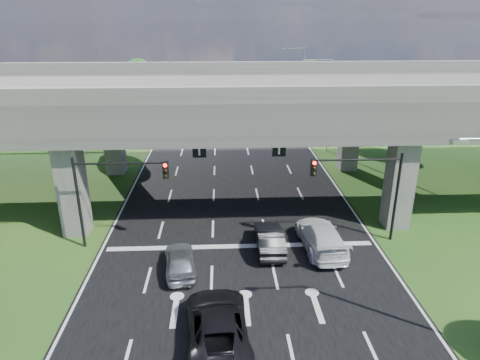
{
  "coord_description": "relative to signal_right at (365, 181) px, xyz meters",
  "views": [
    {
      "loc": [
        -1.16,
        -20.59,
        13.89
      ],
      "look_at": [
        0.12,
        6.69,
        3.37
      ],
      "focal_mm": 32.0,
      "sensor_mm": 36.0,
      "label": 1
    }
  ],
  "objects": [
    {
      "name": "ground",
      "position": [
        -7.82,
        -3.94,
        -4.19
      ],
      "size": [
        160.0,
        160.0,
        0.0
      ],
      "primitive_type": "plane",
      "color": "#1D4C18",
      "rests_on": "ground"
    },
    {
      "name": "overpass",
      "position": [
        -7.82,
        8.06,
        3.73
      ],
      "size": [
        80.0,
        15.0,
        10.0
      ],
      "color": "#3C3936",
      "rests_on": "ground"
    },
    {
      "name": "streetlight_far",
      "position": [
        2.27,
        20.06,
        1.66
      ],
      "size": [
        3.38,
        0.25,
        10.0
      ],
      "color": "gray",
      "rests_on": "ground"
    },
    {
      "name": "road",
      "position": [
        -7.82,
        6.06,
        -4.17
      ],
      "size": [
        18.0,
        120.0,
        0.03
      ],
      "primitive_type": "cube",
      "color": "black",
      "rests_on": "ground"
    },
    {
      "name": "tree_left_mid",
      "position": [
        -24.78,
        30.06,
        -0.01
      ],
      "size": [
        3.91,
        3.9,
        6.76
      ],
      "color": "black",
      "rests_on": "ground"
    },
    {
      "name": "car_silver",
      "position": [
        -11.44,
        -3.13,
        -3.44
      ],
      "size": [
        2.2,
        4.37,
        1.43
      ],
      "primitive_type": "imported",
      "rotation": [
        0.0,
        0.0,
        3.27
      ],
      "color": "#AAADB2",
      "rests_on": "road"
    },
    {
      "name": "signal_right",
      "position": [
        0.0,
        0.0,
        0.0
      ],
      "size": [
        5.76,
        0.54,
        6.0
      ],
      "color": "black",
      "rests_on": "ground"
    },
    {
      "name": "tree_right_mid",
      "position": [
        8.22,
        32.06,
        -0.01
      ],
      "size": [
        3.91,
        3.9,
        6.76
      ],
      "color": "black",
      "rests_on": "ground"
    },
    {
      "name": "car_trailing",
      "position": [
        -9.26,
        -8.92,
        -3.33
      ],
      "size": [
        3.1,
        6.11,
        1.66
      ],
      "primitive_type": "imported",
      "rotation": [
        0.0,
        0.0,
        3.2
      ],
      "color": "black",
      "rests_on": "road"
    },
    {
      "name": "car_dark",
      "position": [
        -6.02,
        -0.94,
        -3.4
      ],
      "size": [
        1.61,
        4.6,
        1.51
      ],
      "primitive_type": "imported",
      "rotation": [
        0.0,
        0.0,
        3.14
      ],
      "color": "black",
      "rests_on": "road"
    },
    {
      "name": "car_white",
      "position": [
        -2.75,
        -0.94,
        -3.32
      ],
      "size": [
        2.67,
        5.92,
        1.68
      ],
      "primitive_type": "imported",
      "rotation": [
        0.0,
        0.0,
        3.2
      ],
      "color": "silver",
      "rests_on": "road"
    },
    {
      "name": "warehouse",
      "position": [
        -33.82,
        31.06,
        -2.19
      ],
      "size": [
        20.0,
        10.0,
        4.0
      ],
      "primitive_type": "cube",
      "color": "#9E9E99",
      "rests_on": "ground"
    },
    {
      "name": "signal_left",
      "position": [
        -15.65,
        0.0,
        0.0
      ],
      "size": [
        5.76,
        0.54,
        6.0
      ],
      "color": "black",
      "rests_on": "ground"
    },
    {
      "name": "tree_left_far",
      "position": [
        -20.78,
        38.06,
        0.95
      ],
      "size": [
        4.8,
        4.8,
        8.32
      ],
      "color": "black",
      "rests_on": "ground"
    },
    {
      "name": "tree_left_near",
      "position": [
        -21.78,
        22.06,
        0.63
      ],
      "size": [
        4.5,
        4.5,
        7.8
      ],
      "color": "black",
      "rests_on": "ground"
    },
    {
      "name": "tree_right_far",
      "position": [
        4.22,
        40.06,
        0.63
      ],
      "size": [
        4.5,
        4.5,
        7.8
      ],
      "color": "black",
      "rests_on": "ground"
    },
    {
      "name": "streetlight_beyond",
      "position": [
        2.27,
        36.06,
        1.66
      ],
      "size": [
        3.38,
        0.25,
        10.0
      ],
      "color": "gray",
      "rests_on": "ground"
    },
    {
      "name": "tree_right_near",
      "position": [
        5.22,
        24.06,
        0.31
      ],
      "size": [
        4.2,
        4.2,
        7.28
      ],
      "color": "black",
      "rests_on": "ground"
    }
  ]
}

